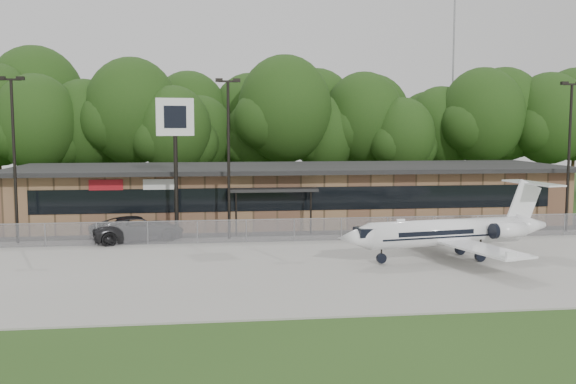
{
  "coord_description": "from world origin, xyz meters",
  "views": [
    {
      "loc": [
        -6.3,
        -24.24,
        7.23
      ],
      "look_at": [
        -1.77,
        12.0,
        3.5
      ],
      "focal_mm": 40.0,
      "sensor_mm": 36.0,
      "label": 1
    }
  ],
  "objects": [
    {
      "name": "ground",
      "position": [
        0.0,
        0.0,
        0.0
      ],
      "size": [
        160.0,
        160.0,
        0.0
      ],
      "primitive_type": "plane",
      "color": "#2B491A",
      "rests_on": "ground"
    },
    {
      "name": "apron",
      "position": [
        0.0,
        8.0,
        0.04
      ],
      "size": [
        64.0,
        18.0,
        0.08
      ],
      "primitive_type": "cube",
      "color": "#9E9B93",
      "rests_on": "ground"
    },
    {
      "name": "parking_lot",
      "position": [
        0.0,
        19.5,
        0.03
      ],
      "size": [
        50.0,
        9.0,
        0.06
      ],
      "primitive_type": "cube",
      "color": "#383835",
      "rests_on": "ground"
    },
    {
      "name": "terminal",
      "position": [
        -0.0,
        23.94,
        2.18
      ],
      "size": [
        41.0,
        11.65,
        4.3
      ],
      "color": "olive",
      "rests_on": "ground"
    },
    {
      "name": "fence",
      "position": [
        0.0,
        15.0,
        0.78
      ],
      "size": [
        46.0,
        0.04,
        1.52
      ],
      "color": "gray",
      "rests_on": "ground"
    },
    {
      "name": "treeline",
      "position": [
        0.0,
        42.0,
        7.5
      ],
      "size": [
        72.0,
        12.0,
        15.0
      ],
      "primitive_type": null,
      "color": "#153711",
      "rests_on": "ground"
    },
    {
      "name": "radio_mast",
      "position": [
        22.0,
        48.0,
        12.5
      ],
      "size": [
        0.2,
        0.2,
        25.0
      ],
      "primitive_type": "cylinder",
      "color": "gray",
      "rests_on": "ground"
    },
    {
      "name": "light_pole_left",
      "position": [
        -18.0,
        16.5,
        5.98
      ],
      "size": [
        1.55,
        0.3,
        10.23
      ],
      "color": "black",
      "rests_on": "ground"
    },
    {
      "name": "light_pole_mid",
      "position": [
        -5.0,
        16.5,
        5.98
      ],
      "size": [
        1.55,
        0.3,
        10.23
      ],
      "color": "black",
      "rests_on": "ground"
    },
    {
      "name": "light_pole_right",
      "position": [
        18.0,
        16.5,
        5.98
      ],
      "size": [
        1.55,
        0.3,
        10.23
      ],
      "color": "black",
      "rests_on": "ground"
    },
    {
      "name": "business_jet",
      "position": [
        6.72,
        8.5,
        1.52
      ],
      "size": [
        12.59,
        11.29,
        4.24
      ],
      "rotation": [
        0.0,
        0.0,
        0.17
      ],
      "color": "white",
      "rests_on": "ground"
    },
    {
      "name": "suv",
      "position": [
        -10.77,
        16.58,
        0.81
      ],
      "size": [
        6.37,
        4.53,
        1.61
      ],
      "primitive_type": "imported",
      "rotation": [
        0.0,
        0.0,
        1.93
      ],
      "color": "#29292C",
      "rests_on": "ground"
    },
    {
      "name": "pole_sign",
      "position": [
        -8.33,
        16.79,
        6.89
      ],
      "size": [
        2.37,
        0.64,
        9.01
      ],
      "rotation": [
        0.0,
        0.0,
        0.16
      ],
      "color": "black",
      "rests_on": "ground"
    }
  ]
}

